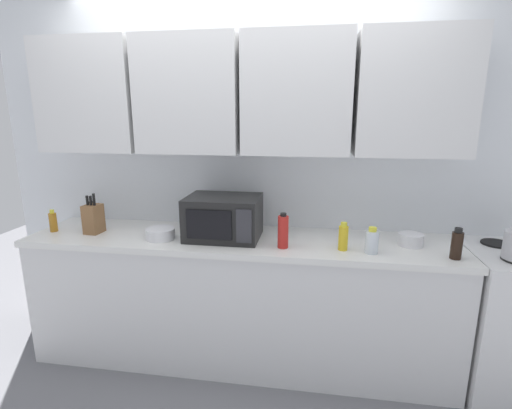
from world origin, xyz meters
The scene contains 12 objects.
wall_back_with_cabinets centered at (0.00, -0.07, 1.58)m, with size 3.73×0.38×2.60m.
counter_run centered at (0.00, -0.30, 0.45)m, with size 2.86×0.63×0.90m.
microwave centered at (-0.10, -0.31, 1.04)m, with size 0.48×0.37×0.28m.
knife_block centered at (-1.02, -0.35, 1.00)m, with size 0.11×0.13×0.28m.
bottle_red_sauce centered at (0.31, -0.45, 1.00)m, with size 0.07×0.07×0.22m.
bottle_soy_dark centered at (1.30, -0.48, 0.99)m, with size 0.06×0.06×0.18m.
bottle_white_jar centered at (-1.17, -0.11, 0.97)m, with size 0.07×0.07×0.16m.
bottle_clear_tall centered at (0.83, -0.46, 0.97)m, with size 0.08×0.08×0.16m.
bottle_amber_vinegar centered at (-1.32, -0.37, 0.97)m, with size 0.05×0.05×0.16m.
bottle_yellow_mustard centered at (0.67, -0.43, 0.98)m, with size 0.06×0.06×0.17m.
bowl_ceramic_small centered at (1.10, -0.28, 0.94)m, with size 0.15×0.15×0.08m, color silver.
bowl_mixing_large centered at (-0.51, -0.41, 0.94)m, with size 0.19×0.19×0.07m, color silver.
Camera 1 is at (0.49, -2.68, 1.71)m, focal length 26.69 mm.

